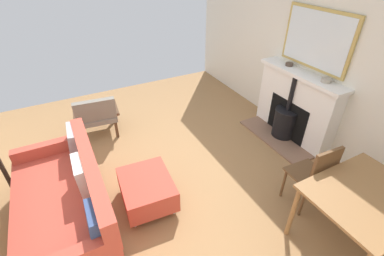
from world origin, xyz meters
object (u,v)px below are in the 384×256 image
object	(u,v)px
ottoman	(147,189)
armchair_accent	(96,114)
sofa	(67,201)
dining_table	(365,201)
dining_chair_near_fireplace	(315,173)
mantel_bowl_near	(289,64)
fireplace	(293,109)
mantel_bowl_far	(326,80)

from	to	relation	value
ottoman	armchair_accent	distance (m)	1.74
sofa	dining_table	bearing A→B (deg)	147.41
ottoman	dining_chair_near_fireplace	bearing A→B (deg)	150.69
sofa	mantel_bowl_near	bearing A→B (deg)	-172.25
sofa	armchair_accent	world-z (taller)	sofa
mantel_bowl_near	ottoman	bearing A→B (deg)	12.88
mantel_bowl_near	fireplace	bearing A→B (deg)	81.68
mantel_bowl_near	dining_table	size ratio (longest dim) A/B	0.11
mantel_bowl_near	mantel_bowl_far	world-z (taller)	mantel_bowl_far
mantel_bowl_far	dining_table	world-z (taller)	mantel_bowl_far
sofa	armchair_accent	distance (m)	1.71
dining_table	dining_chair_near_fireplace	distance (m)	0.56
dining_table	dining_chair_near_fireplace	bearing A→B (deg)	-89.48
mantel_bowl_near	dining_table	bearing A→B (deg)	65.54
fireplace	mantel_bowl_far	size ratio (longest dim) A/B	10.97
fireplace	dining_chair_near_fireplace	bearing A→B (deg)	53.58
sofa	mantel_bowl_far	bearing A→B (deg)	176.49
fireplace	dining_table	size ratio (longest dim) A/B	1.41
mantel_bowl_near	sofa	size ratio (longest dim) A/B	0.07
sofa	dining_chair_near_fireplace	size ratio (longest dim) A/B	1.95
armchair_accent	dining_table	bearing A→B (deg)	120.37
fireplace	mantel_bowl_far	world-z (taller)	mantel_bowl_far
sofa	dining_chair_near_fireplace	world-z (taller)	dining_chair_near_fireplace
mantel_bowl_far	sofa	bearing A→B (deg)	-3.51
dining_table	fireplace	bearing A→B (deg)	-116.89
fireplace	sofa	bearing A→B (deg)	2.85
mantel_bowl_near	mantel_bowl_far	size ratio (longest dim) A/B	0.88
sofa	armchair_accent	bearing A→B (deg)	-111.87
ottoman	dining_table	xyz separation A→B (m)	(-1.66, 1.48, 0.41)
fireplace	armchair_accent	size ratio (longest dim) A/B	1.97
dining_table	dining_chair_near_fireplace	size ratio (longest dim) A/B	1.15
mantel_bowl_near	armchair_accent	bearing A→B (deg)	-21.69
ottoman	armchair_accent	xyz separation A→B (m)	(0.21, -1.72, 0.18)
mantel_bowl_far	armchair_accent	distance (m)	3.42
sofa	dining_table	xyz separation A→B (m)	(-2.51, 1.61, 0.29)
fireplace	armchair_accent	xyz separation A→B (m)	(2.77, -1.42, -0.08)
mantel_bowl_near	ottoman	distance (m)	2.82
mantel_bowl_far	dining_table	bearing A→B (deg)	55.89
mantel_bowl_far	dining_table	distance (m)	1.75
fireplace	ottoman	bearing A→B (deg)	6.59
armchair_accent	dining_chair_near_fireplace	bearing A→B (deg)	125.21
dining_chair_near_fireplace	mantel_bowl_far	bearing A→B (deg)	-138.32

